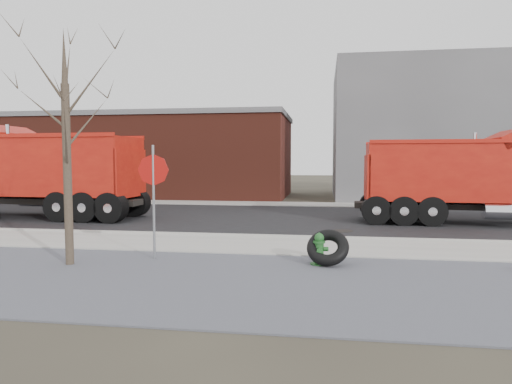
% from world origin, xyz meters
% --- Properties ---
extents(ground, '(120.00, 120.00, 0.00)m').
position_xyz_m(ground, '(0.00, 0.00, 0.00)').
color(ground, '#383328').
rests_on(ground, ground).
extents(gravel_verge, '(60.00, 5.00, 0.03)m').
position_xyz_m(gravel_verge, '(0.00, -3.50, 0.01)').
color(gravel_verge, gray).
rests_on(gravel_verge, ground).
extents(sidewalk, '(60.00, 2.50, 0.06)m').
position_xyz_m(sidewalk, '(0.00, 0.25, 0.03)').
color(sidewalk, '#9E9B93').
rests_on(sidewalk, ground).
extents(curb, '(60.00, 0.15, 0.11)m').
position_xyz_m(curb, '(0.00, 1.55, 0.06)').
color(curb, '#9E9B93').
rests_on(curb, ground).
extents(road, '(60.00, 9.40, 0.02)m').
position_xyz_m(road, '(0.00, 6.30, 0.01)').
color(road, black).
rests_on(road, ground).
extents(far_sidewalk, '(60.00, 2.00, 0.06)m').
position_xyz_m(far_sidewalk, '(0.00, 12.00, 0.03)').
color(far_sidewalk, '#9E9B93').
rests_on(far_sidewalk, ground).
extents(building_grey, '(12.00, 10.00, 8.00)m').
position_xyz_m(building_grey, '(9.00, 18.00, 4.00)').
color(building_grey, slate).
rests_on(building_grey, ground).
extents(building_brick, '(20.20, 8.20, 5.30)m').
position_xyz_m(building_brick, '(-10.00, 17.00, 2.65)').
color(building_brick, maroon).
rests_on(building_brick, ground).
extents(bare_tree, '(3.20, 3.20, 5.20)m').
position_xyz_m(bare_tree, '(-3.20, -2.60, 3.30)').
color(bare_tree, '#382D23').
rests_on(bare_tree, ground).
extents(fire_hydrant, '(0.41, 0.40, 0.74)m').
position_xyz_m(fire_hydrant, '(2.30, -1.80, 0.34)').
color(fire_hydrant, '#28692F').
rests_on(fire_hydrant, ground).
extents(truck_tire, '(1.04, 0.96, 0.84)m').
position_xyz_m(truck_tire, '(2.49, -1.79, 0.41)').
color(truck_tire, black).
rests_on(truck_tire, ground).
extents(stop_sign, '(0.73, 0.09, 2.69)m').
position_xyz_m(stop_sign, '(-1.54, -1.79, 1.84)').
color(stop_sign, gray).
rests_on(stop_sign, ground).
extents(dump_truck_red_a, '(8.38, 2.57, 3.38)m').
position_xyz_m(dump_truck_red_a, '(7.42, 5.75, 1.72)').
color(dump_truck_red_a, black).
rests_on(dump_truck_red_a, ground).
extents(dump_truck_red_b, '(8.79, 2.83, 3.68)m').
position_xyz_m(dump_truck_red_b, '(-8.78, 5.03, 1.88)').
color(dump_truck_red_b, black).
rests_on(dump_truck_red_b, ground).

